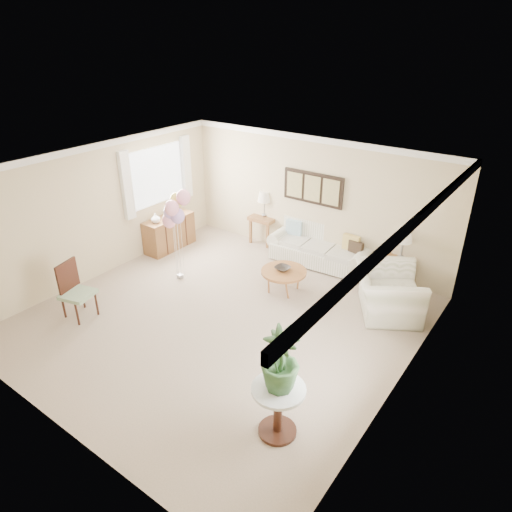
{
  "coord_description": "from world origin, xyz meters",
  "views": [
    {
      "loc": [
        4.3,
        -4.91,
        4.46
      ],
      "look_at": [
        0.29,
        0.6,
        1.05
      ],
      "focal_mm": 32.0,
      "sensor_mm": 36.0,
      "label": 1
    }
  ],
  "objects_px": {
    "balloon_cluster": "(175,209)",
    "accent_chair": "(75,289)",
    "sofa": "(321,249)",
    "armchair": "(388,292)",
    "coffee_table": "(284,272)"
  },
  "relations": [
    {
      "from": "balloon_cluster",
      "to": "coffee_table",
      "type": "bearing_deg",
      "value": 23.13
    },
    {
      "from": "armchair",
      "to": "accent_chair",
      "type": "relative_size",
      "value": 1.24
    },
    {
      "from": "sofa",
      "to": "coffee_table",
      "type": "xyz_separation_m",
      "value": [
        -0.0,
        -1.44,
        0.08
      ]
    },
    {
      "from": "accent_chair",
      "to": "balloon_cluster",
      "type": "height_order",
      "value": "balloon_cluster"
    },
    {
      "from": "armchair",
      "to": "accent_chair",
      "type": "bearing_deg",
      "value": 96.45
    },
    {
      "from": "sofa",
      "to": "armchair",
      "type": "xyz_separation_m",
      "value": [
        1.83,
        -0.99,
        0.08
      ]
    },
    {
      "from": "coffee_table",
      "to": "accent_chair",
      "type": "relative_size",
      "value": 0.87
    },
    {
      "from": "coffee_table",
      "to": "accent_chair",
      "type": "height_order",
      "value": "accent_chair"
    },
    {
      "from": "accent_chair",
      "to": "coffee_table",
      "type": "bearing_deg",
      "value": 48.61
    },
    {
      "from": "balloon_cluster",
      "to": "accent_chair",
      "type": "bearing_deg",
      "value": -105.29
    },
    {
      "from": "sofa",
      "to": "coffee_table",
      "type": "bearing_deg",
      "value": -90.07
    },
    {
      "from": "sofa",
      "to": "coffee_table",
      "type": "height_order",
      "value": "sofa"
    },
    {
      "from": "accent_chair",
      "to": "balloon_cluster",
      "type": "relative_size",
      "value": 0.53
    },
    {
      "from": "armchair",
      "to": "coffee_table",
      "type": "bearing_deg",
      "value": 73.32
    },
    {
      "from": "coffee_table",
      "to": "armchair",
      "type": "distance_m",
      "value": 1.89
    }
  ]
}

